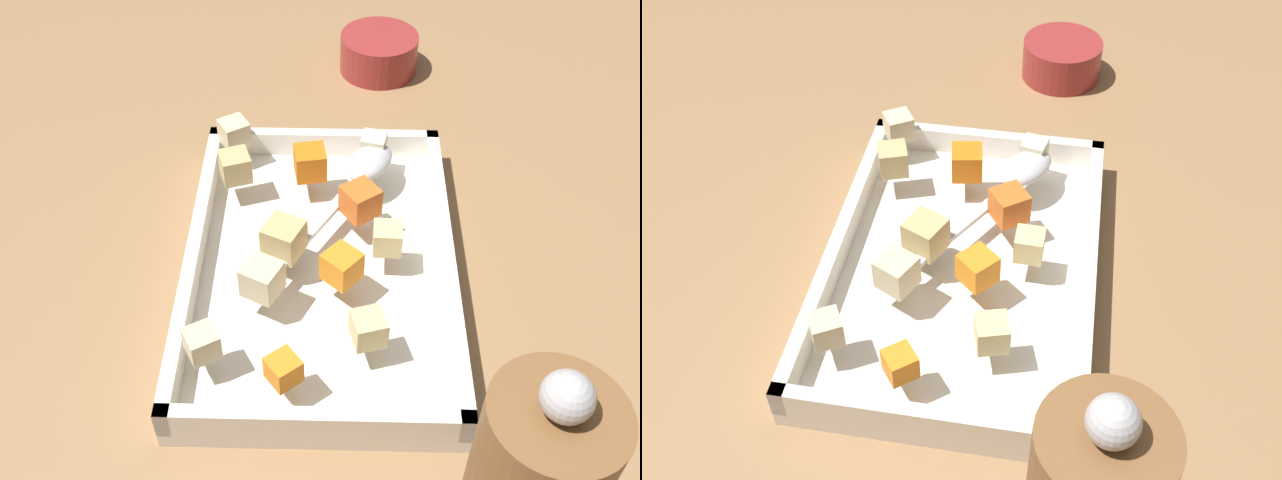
% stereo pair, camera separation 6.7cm
% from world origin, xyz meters
% --- Properties ---
extents(ground_plane, '(4.00, 4.00, 0.00)m').
position_xyz_m(ground_plane, '(0.00, 0.00, 0.00)').
color(ground_plane, '#936D47').
extents(baking_dish, '(0.35, 0.24, 0.04)m').
position_xyz_m(baking_dish, '(0.01, 0.01, 0.01)').
color(baking_dish, white).
rests_on(baking_dish, ground_plane).
extents(carrot_chunk_far_right, '(0.04, 0.04, 0.03)m').
position_xyz_m(carrot_chunk_far_right, '(-0.03, 0.05, 0.06)').
color(carrot_chunk_far_right, orange).
rests_on(carrot_chunk_far_right, baking_dish).
extents(carrot_chunk_heap_side, '(0.03, 0.03, 0.02)m').
position_xyz_m(carrot_chunk_heap_side, '(0.15, -0.01, 0.05)').
color(carrot_chunk_heap_side, orange).
rests_on(carrot_chunk_heap_side, baking_dish).
extents(carrot_chunk_corner_ne, '(0.04, 0.04, 0.03)m').
position_xyz_m(carrot_chunk_corner_ne, '(0.05, 0.03, 0.06)').
color(carrot_chunk_corner_ne, orange).
rests_on(carrot_chunk_corner_ne, baking_dish).
extents(carrot_chunk_near_right, '(0.03, 0.03, 0.03)m').
position_xyz_m(carrot_chunk_near_right, '(-0.09, 0.00, 0.06)').
color(carrot_chunk_near_right, orange).
rests_on(carrot_chunk_near_right, baking_dish).
extents(potato_chunk_heap_top, '(0.04, 0.04, 0.03)m').
position_xyz_m(potato_chunk_heap_top, '(0.02, -0.02, 0.06)').
color(potato_chunk_heap_top, tan).
rests_on(potato_chunk_heap_top, baking_dish).
extents(potato_chunk_rim_edge, '(0.03, 0.03, 0.03)m').
position_xyz_m(potato_chunk_rim_edge, '(0.11, 0.05, 0.05)').
color(potato_chunk_rim_edge, '#E0CC89').
rests_on(potato_chunk_rim_edge, baking_dish).
extents(potato_chunk_corner_se, '(0.04, 0.04, 0.03)m').
position_xyz_m(potato_chunk_corner_se, '(-0.13, -0.08, 0.06)').
color(potato_chunk_corner_se, beige).
rests_on(potato_chunk_corner_se, baking_dish).
extents(potato_chunk_front_center, '(0.04, 0.04, 0.03)m').
position_xyz_m(potato_chunk_front_center, '(0.07, -0.03, 0.06)').
color(potato_chunk_front_center, beige).
rests_on(potato_chunk_front_center, baking_dish).
extents(potato_chunk_center, '(0.03, 0.03, 0.03)m').
position_xyz_m(potato_chunk_center, '(0.01, 0.07, 0.05)').
color(potato_chunk_center, '#E0CC89').
rests_on(potato_chunk_center, baking_dish).
extents(potato_chunk_under_handle, '(0.03, 0.03, 0.02)m').
position_xyz_m(potato_chunk_under_handle, '(0.13, -0.08, 0.05)').
color(potato_chunk_under_handle, beige).
rests_on(potato_chunk_under_handle, baking_dish).
extents(potato_chunk_far_left, '(0.04, 0.04, 0.03)m').
position_xyz_m(potato_chunk_far_left, '(-0.08, -0.07, 0.06)').
color(potato_chunk_far_left, tan).
rests_on(potato_chunk_far_left, baking_dish).
extents(potato_chunk_mid_left, '(0.03, 0.03, 0.02)m').
position_xyz_m(potato_chunk_mid_left, '(-0.12, 0.06, 0.05)').
color(potato_chunk_mid_left, beige).
rests_on(potato_chunk_mid_left, baking_dish).
extents(serving_spoon, '(0.19, 0.12, 0.02)m').
position_xyz_m(serving_spoon, '(-0.08, 0.05, 0.05)').
color(serving_spoon, silver).
rests_on(serving_spoon, baking_dish).
extents(small_prep_bowl, '(0.10, 0.10, 0.05)m').
position_xyz_m(small_prep_bowl, '(-0.34, 0.08, 0.02)').
color(small_prep_bowl, maroon).
rests_on(small_prep_bowl, ground_plane).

